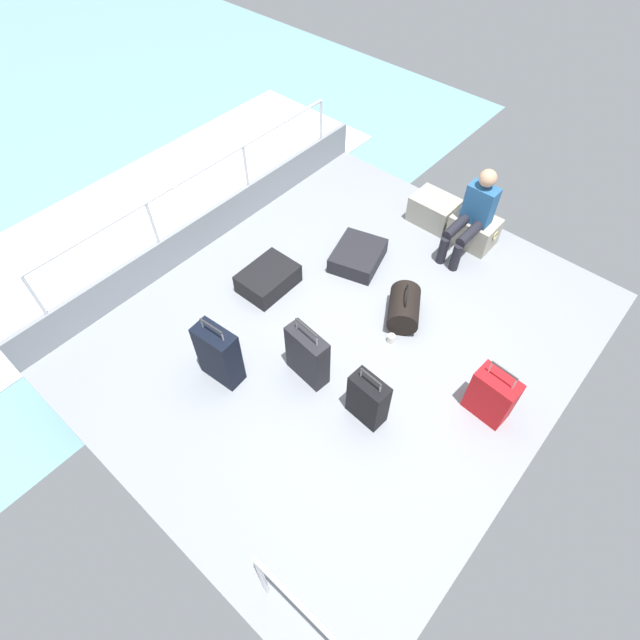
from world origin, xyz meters
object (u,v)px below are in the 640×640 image
object	(u,v)px
duffel_bag	(404,307)
cargo_crate_0	(434,210)
passenger_seated	(473,213)
suitcase_3	(268,279)
suitcase_0	(368,399)
suitcase_1	(492,396)
cargo_crate_1	(473,230)
suitcase_4	(219,355)
suitcase_2	(358,256)
paper_cup	(391,338)
suitcase_5	(307,356)

from	to	relation	value
duffel_bag	cargo_crate_0	bearing A→B (deg)	112.54
passenger_seated	suitcase_3	size ratio (longest dim) A/B	1.63
suitcase_0	suitcase_1	distance (m)	1.14
cargo_crate_0	cargo_crate_1	distance (m)	0.58
suitcase_4	passenger_seated	bearing A→B (deg)	74.89
cargo_crate_0	suitcase_1	xyz separation A→B (m)	(1.92, -2.00, 0.10)
passenger_seated	suitcase_3	world-z (taller)	passenger_seated
passenger_seated	suitcase_0	bearing A→B (deg)	-79.02
passenger_seated	suitcase_2	xyz separation A→B (m)	(-0.84, -1.04, -0.45)
suitcase_0	cargo_crate_0	bearing A→B (deg)	111.30
suitcase_0	paper_cup	world-z (taller)	suitcase_0
duffel_bag	paper_cup	bearing A→B (deg)	-74.16
suitcase_0	suitcase_2	world-z (taller)	suitcase_0
passenger_seated	duffel_bag	world-z (taller)	passenger_seated
suitcase_0	paper_cup	size ratio (longest dim) A/B	6.73
cargo_crate_1	paper_cup	bearing A→B (deg)	-84.87
passenger_seated	suitcase_5	xyz separation A→B (m)	(-0.22, -2.61, -0.24)
cargo_crate_1	suitcase_5	world-z (taller)	suitcase_5
passenger_seated	cargo_crate_0	bearing A→B (deg)	161.80
suitcase_0	suitcase_5	distance (m)	0.73
suitcase_2	suitcase_3	distance (m)	1.12
suitcase_0	suitcase_3	xyz separation A→B (m)	(-1.87, 0.57, -0.16)
suitcase_4	paper_cup	xyz separation A→B (m)	(1.03, 1.44, -0.29)
passenger_seated	duffel_bag	xyz separation A→B (m)	(0.07, -1.39, -0.39)
suitcase_0	suitcase_4	xyz separation A→B (m)	(-1.36, -0.59, 0.06)
cargo_crate_1	suitcase_1	size ratio (longest dim) A/B	0.81
suitcase_0	paper_cup	distance (m)	0.95
cargo_crate_0	suitcase_4	world-z (taller)	suitcase_4
suitcase_2	suitcase_1	bearing A→B (deg)	-19.55
cargo_crate_1	suitcase_2	bearing A→B (deg)	-124.48
suitcase_2	passenger_seated	bearing A→B (deg)	51.15
paper_cup	suitcase_4	bearing A→B (deg)	-125.55
suitcase_5	cargo_crate_1	bearing A→B (deg)	85.43
cargo_crate_0	paper_cup	size ratio (longest dim) A/B	5.90
suitcase_2	paper_cup	bearing A→B (deg)	-34.67
cargo_crate_1	paper_cup	world-z (taller)	cargo_crate_1
suitcase_3	suitcase_4	size ratio (longest dim) A/B	0.82
suitcase_0	duffel_bag	distance (m)	1.28
suitcase_2	paper_cup	xyz separation A→B (m)	(1.01, -0.70, -0.05)
suitcase_3	suitcase_0	bearing A→B (deg)	-16.96
cargo_crate_1	suitcase_3	size ratio (longest dim) A/B	0.88
suitcase_4	duffel_bag	bearing A→B (deg)	62.48
suitcase_1	suitcase_0	bearing A→B (deg)	-136.85
suitcase_5	suitcase_4	bearing A→B (deg)	-138.27
suitcase_1	suitcase_4	world-z (taller)	suitcase_4
suitcase_5	paper_cup	world-z (taller)	suitcase_5
passenger_seated	suitcase_0	world-z (taller)	passenger_seated
suitcase_2	duffel_bag	world-z (taller)	duffel_bag
suitcase_0	suitcase_4	distance (m)	1.48
suitcase_1	suitcase_3	bearing A→B (deg)	-175.52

